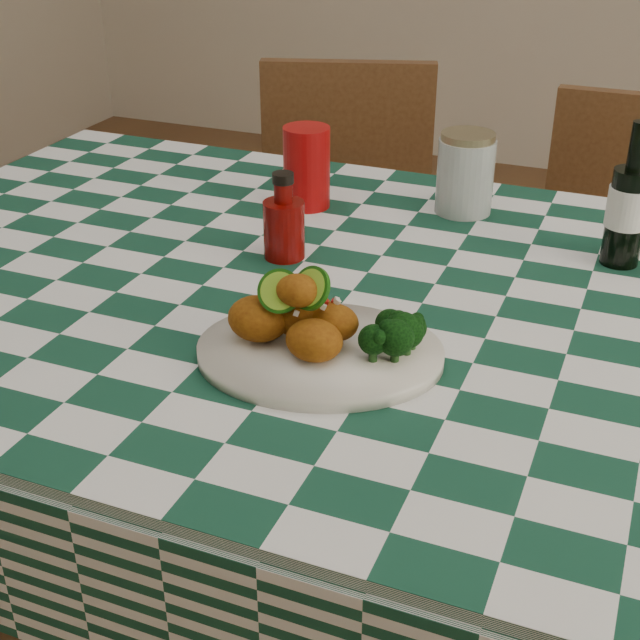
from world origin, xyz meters
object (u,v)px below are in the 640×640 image
at_px(ketchup_bottle, 284,216).
at_px(fried_chicken_pile, 301,310).
at_px(red_tumbler, 307,167).
at_px(beer_bottle, 630,195).
at_px(dining_table, 348,507).
at_px(plate, 320,353).
at_px(wooden_chair_right, 613,314).
at_px(wooden_chair_left, 342,272).
at_px(mason_jar, 465,173).

bearing_deg(ketchup_bottle, fried_chicken_pile, -61.80).
xyz_separation_m(red_tumbler, beer_bottle, (0.53, -0.04, 0.04)).
relative_size(dining_table, plate, 5.48).
xyz_separation_m(dining_table, ketchup_bottle, (-0.14, 0.07, 0.46)).
bearing_deg(fried_chicken_pile, ketchup_bottle, 118.20).
bearing_deg(plate, dining_table, 98.44).
bearing_deg(fried_chicken_pile, wooden_chair_right, 71.15).
height_order(red_tumbler, beer_bottle, beer_bottle).
bearing_deg(wooden_chair_right, plate, -107.59).
distance_m(fried_chicken_pile, red_tumbler, 0.51).
height_order(beer_bottle, wooden_chair_left, beer_bottle).
bearing_deg(beer_bottle, dining_table, -144.75).
relative_size(plate, wooden_chair_left, 0.34).
distance_m(red_tumbler, wooden_chair_left, 0.61).
height_order(red_tumbler, wooden_chair_right, red_tumbler).
xyz_separation_m(fried_chicken_pile, wooden_chair_right, (0.33, 0.96, -0.41)).
bearing_deg(red_tumbler, dining_table, -56.12).
relative_size(dining_table, ketchup_bottle, 12.42).
bearing_deg(ketchup_bottle, red_tumbler, 103.75).
xyz_separation_m(fried_chicken_pile, red_tumbler, (-0.19, 0.47, 0.01)).
xyz_separation_m(dining_table, red_tumbler, (-0.19, 0.28, 0.46)).
distance_m(red_tumbler, mason_jar, 0.27).
xyz_separation_m(dining_table, mason_jar, (0.07, 0.36, 0.46)).
relative_size(beer_bottle, wooden_chair_left, 0.24).
distance_m(ketchup_bottle, wooden_chair_left, 0.78).
relative_size(ketchup_bottle, wooden_chair_right, 0.15).
distance_m(plate, beer_bottle, 0.54).
relative_size(fried_chicken_pile, wooden_chair_left, 0.16).
bearing_deg(wooden_chair_right, beer_bottle, -89.13).
bearing_deg(red_tumbler, ketchup_bottle, -76.25).
relative_size(plate, fried_chicken_pile, 2.09).
xyz_separation_m(red_tumbler, mason_jar, (0.26, 0.08, -0.00)).
xyz_separation_m(ketchup_bottle, beer_bottle, (0.48, 0.17, 0.04)).
xyz_separation_m(red_tumbler, wooden_chair_left, (-0.10, 0.44, -0.41)).
xyz_separation_m(mason_jar, wooden_chair_right, (0.26, 0.41, -0.42)).
relative_size(dining_table, fried_chicken_pile, 11.46).
xyz_separation_m(ketchup_bottle, mason_jar, (0.21, 0.29, 0.00)).
bearing_deg(dining_table, beer_bottle, 35.25).
height_order(dining_table, ketchup_bottle, ketchup_bottle).
distance_m(wooden_chair_left, wooden_chair_right, 0.62).
height_order(red_tumbler, mason_jar, red_tumbler).
bearing_deg(wooden_chair_left, beer_bottle, -55.15).
height_order(plate, fried_chicken_pile, fried_chicken_pile).
bearing_deg(beer_bottle, wooden_chair_right, 90.94).
bearing_deg(wooden_chair_left, ketchup_bottle, -94.73).
distance_m(dining_table, plate, 0.45).
bearing_deg(dining_table, plate, -81.56).
height_order(ketchup_bottle, beer_bottle, beer_bottle).
bearing_deg(red_tumbler, plate, -65.36).
relative_size(dining_table, wooden_chair_left, 1.85).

